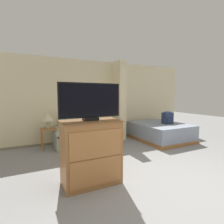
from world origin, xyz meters
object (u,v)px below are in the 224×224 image
table_lamp (48,118)px  couch (85,134)px  bed (159,131)px  tv_dresser (91,152)px  tv (91,101)px  coffee_table (96,140)px  backpack (167,117)px

table_lamp → couch: bearing=-0.2°
couch → bed: bearing=-13.4°
tv_dresser → tv: size_ratio=1.04×
couch → bed: size_ratio=0.96×
bed → coffee_table: bearing=-168.3°
table_lamp → tv_dresser: size_ratio=0.40×
coffee_table → tv: size_ratio=0.59×
couch → tv: 2.65m
coffee_table → backpack: bearing=7.3°
coffee_table → tv: 1.71m
couch → coffee_table: 1.09m
couch → table_lamp: bearing=179.8°
coffee_table → table_lamp: (-0.98, 1.08, 0.50)m
tv_dresser → tv: bearing=90.0°
bed → couch: bearing=166.6°
table_lamp → backpack: size_ratio=1.04×
backpack → bed: bearing=138.7°
couch → tv_dresser: 2.44m
tv_dresser → backpack: size_ratio=2.60×
table_lamp → backpack: 3.72m
table_lamp → tv: size_ratio=0.42×
tv_dresser → backpack: tv_dresser is taller
couch → table_lamp: table_lamp is taller
coffee_table → tv: (-0.57, -1.26, 1.01)m
tv_dresser → bed: tv_dresser is taller
bed → backpack: bearing=-41.3°
coffee_table → bed: size_ratio=0.32×
table_lamp → bed: table_lamp is taller
coffee_table → tv: tv is taller
coffee_table → backpack: 2.71m
couch → table_lamp: 1.19m
couch → backpack: (2.59, -0.74, 0.45)m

